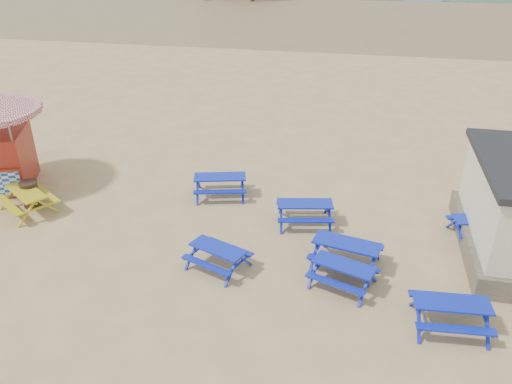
% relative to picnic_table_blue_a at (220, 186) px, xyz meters
% --- Properties ---
extents(ground, '(400.00, 400.00, 0.00)m').
position_rel_picnic_table_blue_a_xyz_m(ground, '(1.77, -2.82, -0.41)').
color(ground, tan).
rests_on(ground, ground).
extents(wet_sand, '(400.00, 400.00, 0.00)m').
position_rel_picnic_table_blue_a_xyz_m(wet_sand, '(1.77, 52.18, -0.41)').
color(wet_sand, olive).
rests_on(wet_sand, ground).
extents(picnic_table_blue_a, '(2.32, 2.04, 0.83)m').
position_rel_picnic_table_blue_a_xyz_m(picnic_table_blue_a, '(0.00, 0.00, 0.00)').
color(picnic_table_blue_a, '#09119B').
rests_on(picnic_table_blue_a, ground).
extents(picnic_table_blue_b, '(2.18, 1.89, 0.80)m').
position_rel_picnic_table_blue_a_xyz_m(picnic_table_blue_b, '(3.44, -1.40, -0.01)').
color(picnic_table_blue_b, '#09119B').
rests_on(picnic_table_blue_b, ground).
extents(picnic_table_blue_c, '(2.06, 1.80, 0.75)m').
position_rel_picnic_table_blue_a_xyz_m(picnic_table_blue_c, '(9.23, -1.14, -0.04)').
color(picnic_table_blue_c, '#09119B').
rests_on(picnic_table_blue_c, ground).
extents(picnic_table_blue_d, '(2.10, 1.91, 0.72)m').
position_rel_picnic_table_blue_a_xyz_m(picnic_table_blue_d, '(1.22, -4.57, -0.05)').
color(picnic_table_blue_d, '#09119B').
rests_on(picnic_table_blue_d, ground).
extents(picnic_table_blue_e, '(2.29, 1.99, 0.84)m').
position_rel_picnic_table_blue_a_xyz_m(picnic_table_blue_e, '(4.99, -3.67, 0.01)').
color(picnic_table_blue_e, '#09119B').
rests_on(picnic_table_blue_e, ground).
extents(picnic_table_blue_f, '(2.02, 1.68, 0.80)m').
position_rel_picnic_table_blue_a_xyz_m(picnic_table_blue_f, '(7.73, -5.80, -0.02)').
color(picnic_table_blue_f, '#09119B').
rests_on(picnic_table_blue_f, ground).
extents(picnic_table_yellow, '(2.54, 2.44, 0.83)m').
position_rel_picnic_table_blue_a_xyz_m(picnic_table_yellow, '(-6.49, -2.66, 0.00)').
color(picnic_table_yellow, '#AAB016').
rests_on(picnic_table_yellow, ground).
extents(litter_bin, '(0.67, 0.67, 0.98)m').
position_rel_picnic_table_blue_a_xyz_m(litter_bin, '(-6.65, -2.27, 0.08)').
color(litter_bin, '#39241A').
rests_on(litter_bin, ground).
extents(picnic_table_blue_g, '(2.12, 1.91, 0.74)m').
position_rel_picnic_table_blue_a_xyz_m(picnic_table_blue_g, '(4.96, -4.65, -0.05)').
color(picnic_table_blue_g, '#09119B').
rests_on(picnic_table_blue_g, ground).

